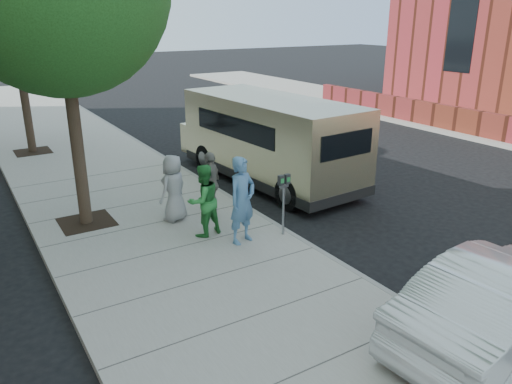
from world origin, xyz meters
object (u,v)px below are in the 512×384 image
(parking_meter, at_px, (284,192))
(van, at_px, (268,138))
(person_striped_polo, at_px, (211,184))
(person_green_shirt, at_px, (203,201))
(person_officer, at_px, (242,200))
(person_gray_shirt, at_px, (174,188))
(tree_far, at_px, (13,11))
(sedan, at_px, (512,302))

(parking_meter, bearing_deg, van, 58.67)
(van, distance_m, person_striped_polo, 3.43)
(person_green_shirt, bearing_deg, person_officer, 115.01)
(person_gray_shirt, distance_m, person_striped_polo, 0.92)
(tree_far, distance_m, person_gray_shirt, 9.60)
(van, height_order, sedan, van)
(tree_far, distance_m, parking_meter, 11.78)
(person_gray_shirt, bearing_deg, parking_meter, 102.26)
(tree_far, distance_m, person_officer, 11.41)
(sedan, distance_m, person_officer, 5.31)
(van, height_order, person_striped_polo, van)
(van, xyz_separation_m, sedan, (-1.29, -8.65, -0.59))
(person_green_shirt, relative_size, person_gray_shirt, 1.01)
(tree_far, height_order, person_gray_shirt, tree_far)
(parking_meter, height_order, van, van)
(person_officer, bearing_deg, person_gray_shirt, 95.99)
(van, height_order, person_green_shirt, van)
(person_striped_polo, bearing_deg, van, 170.29)
(tree_far, relative_size, person_gray_shirt, 4.08)
(tree_far, distance_m, person_green_shirt, 10.66)
(person_officer, height_order, person_striped_polo, person_officer)
(tree_far, bearing_deg, person_green_shirt, -78.31)
(tree_far, relative_size, person_officer, 3.45)
(person_green_shirt, bearing_deg, person_striped_polo, -135.71)
(person_officer, bearing_deg, person_green_shirt, 110.22)
(van, bearing_deg, person_gray_shirt, -158.93)
(person_green_shirt, distance_m, person_gray_shirt, 1.16)
(sedan, bearing_deg, person_gray_shirt, 14.54)
(tree_far, height_order, person_green_shirt, tree_far)
(person_striped_polo, bearing_deg, person_gray_shirt, -51.39)
(parking_meter, relative_size, sedan, 0.31)
(van, bearing_deg, person_striped_polo, -150.43)
(person_gray_shirt, relative_size, person_striped_polo, 1.01)
(tree_far, xyz_separation_m, parking_meter, (3.50, -10.61, -3.73))
(van, bearing_deg, parking_meter, -122.24)
(person_striped_polo, bearing_deg, sedan, 59.73)
(van, relative_size, person_green_shirt, 4.29)
(person_green_shirt, bearing_deg, tree_far, -89.51)
(sedan, height_order, person_gray_shirt, person_gray_shirt)
(person_green_shirt, height_order, person_striped_polo, person_green_shirt)
(tree_far, relative_size, person_green_shirt, 4.03)
(parking_meter, distance_m, sedan, 4.94)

